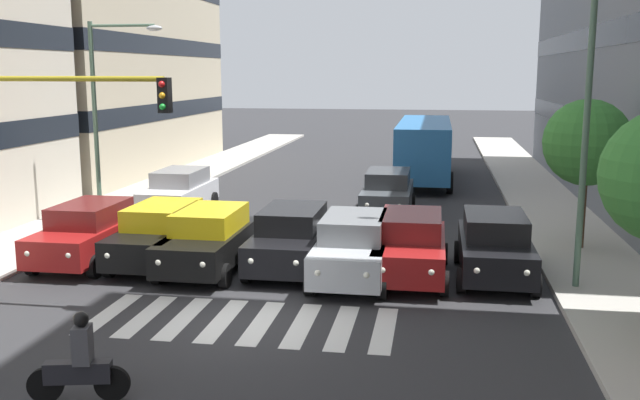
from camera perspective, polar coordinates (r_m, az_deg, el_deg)
ground_plane at (r=15.99m, az=-6.30°, el=-9.70°), size 180.00×180.00×0.00m
crosswalk_markings at (r=15.99m, az=-6.30°, el=-9.69°), size 6.75×2.80×0.01m
car_0 at (r=19.46m, az=13.90°, el=-3.58°), size 2.02×4.44×1.72m
car_1 at (r=19.09m, az=7.31°, el=-3.63°), size 2.02×4.44×1.72m
car_2 at (r=18.72m, az=2.69°, el=-3.83°), size 2.02×4.44×1.72m
car_3 at (r=19.75m, az=-2.31°, el=-3.08°), size 2.02×4.44×1.72m
car_4 at (r=19.83m, az=-8.95°, el=-3.14°), size 2.02×4.44×1.72m
car_5 at (r=20.74m, az=-12.65°, el=-2.68°), size 2.02×4.44×1.72m
car_6 at (r=21.50m, az=-18.12°, el=-2.48°), size 2.02×4.44×1.72m
car_row2_0 at (r=27.28m, az=5.48°, el=0.61°), size 2.02×4.44×1.72m
car_row2_1 at (r=27.95m, az=-11.25°, el=0.70°), size 2.02×4.44×1.72m
bus_behind_traffic at (r=36.08m, az=8.41°, el=4.48°), size 2.78×10.50×3.00m
motorcycle_with_rider at (r=12.73m, az=-18.80°, el=-12.46°), size 1.68×0.48×1.57m
traffic_light_gantry at (r=17.50m, az=-22.85°, el=3.95°), size 5.20×0.36×5.50m
street_lamp_left at (r=18.20m, az=19.43°, el=7.53°), size 2.85×0.28×7.60m
street_lamp_right at (r=25.92m, az=-16.89°, el=7.57°), size 2.68×0.28×7.00m
street_tree_1 at (r=22.63m, az=20.71°, el=4.33°), size 2.59×2.59×4.52m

